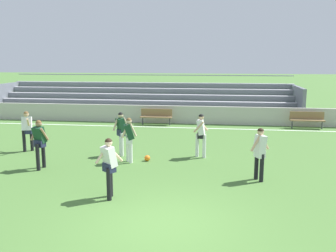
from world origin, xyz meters
name	(u,v)px	position (x,y,z in m)	size (l,w,h in m)	color
ground_plane	(162,225)	(0.00, 0.00, 0.00)	(160.00, 160.00, 0.00)	#477033
field_line_sideline	(196,128)	(0.00, 12.11, 0.00)	(44.00, 0.12, 0.01)	white
sideline_wall	(197,115)	(0.00, 13.47, 0.51)	(48.00, 0.16, 1.03)	#BCB7AD
bleacher_stand	(144,99)	(-3.68, 16.17, 1.09)	(19.63, 4.16, 2.59)	#B2B2B7
bench_centre_sideline	(156,115)	(-2.30, 12.86, 0.55)	(1.80, 0.40, 0.90)	olive
bench_near_bin	(307,118)	(5.96, 12.86, 0.55)	(1.80, 0.40, 0.90)	olive
player_dark_deep_cover	(129,136)	(-1.99, 5.05, 0.98)	(0.51, 0.47, 1.65)	white
player_dark_dropping_back	(121,130)	(-2.54, 6.00, 1.02)	(0.63, 0.50, 1.71)	white
player_dark_wide_left	(40,140)	(-4.82, 3.81, 1.02)	(0.61, 0.50, 1.71)	black
player_white_pressing_high	(201,132)	(0.57, 6.11, 1.01)	(0.56, 0.49, 1.69)	white
player_white_on_ball	(27,128)	(-6.49, 6.09, 0.99)	(0.48, 0.66, 1.66)	black
player_white_wide_right	(260,150)	(2.52, 3.56, 1.00)	(0.63, 0.47, 1.67)	black
player_white_challenging	(109,163)	(-1.67, 1.46, 1.00)	(0.71, 0.49, 1.68)	black
soccer_ball	(147,158)	(-1.37, 5.29, 0.11)	(0.22, 0.22, 0.22)	orange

